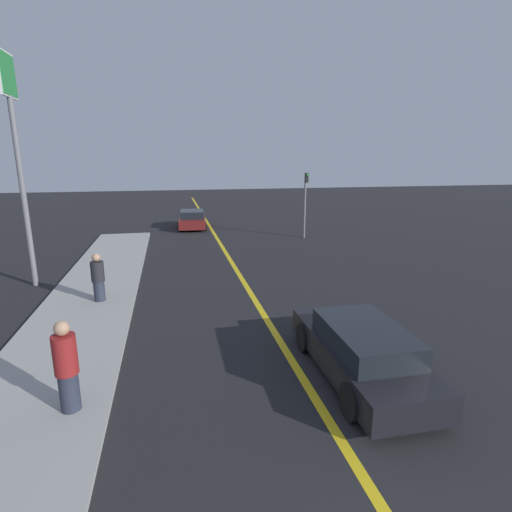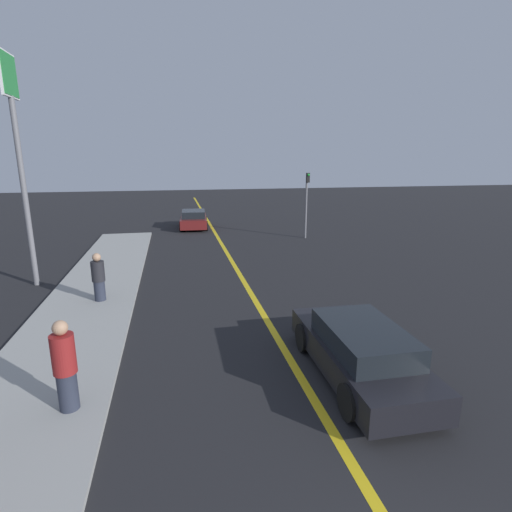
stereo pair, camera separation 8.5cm
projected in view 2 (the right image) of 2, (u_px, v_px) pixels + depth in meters
road_center_line at (228, 255)px, 20.13m from camera, size 0.20×60.00×0.01m
sidewalk_left at (91, 300)px, 13.56m from camera, size 2.96×24.51×0.11m
car_near_right_lane at (359, 351)px, 8.77m from camera, size 1.87×4.51×1.28m
car_ahead_center at (194, 219)px, 27.55m from camera, size 2.04×3.99×1.24m
pedestrian_far_standing at (65, 366)px, 7.41m from camera, size 0.43×0.43×1.80m
pedestrian_by_sign at (98, 277)px, 13.21m from camera, size 0.42×0.42×1.62m
traffic_light at (307, 198)px, 23.68m from camera, size 0.18×0.40×3.89m
roadside_sign at (15, 126)px, 13.97m from camera, size 0.20×1.46×8.25m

